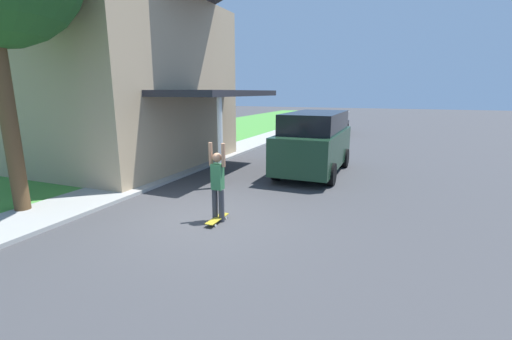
% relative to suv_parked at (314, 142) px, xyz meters
% --- Properties ---
extents(ground_plane, '(120.00, 120.00, 0.00)m').
position_rel_suv_parked_xyz_m(ground_plane, '(-1.34, -5.63, -1.16)').
color(ground_plane, '#3D3D3F').
extents(lawn, '(10.00, 80.00, 0.08)m').
position_rel_suv_parked_xyz_m(lawn, '(-9.34, 0.37, -1.12)').
color(lawn, '#478E38').
rests_on(lawn, ground_plane).
extents(sidewalk, '(1.80, 80.00, 0.10)m').
position_rel_suv_parked_xyz_m(sidewalk, '(-4.94, 0.37, -1.11)').
color(sidewalk, '#9E9E99').
rests_on(sidewalk, ground_plane).
extents(house, '(12.35, 8.35, 8.46)m').
position_rel_suv_parked_xyz_m(house, '(-9.14, -1.21, 3.30)').
color(house, tan).
rests_on(house, lawn).
extents(suv_parked, '(2.08, 4.79, 2.21)m').
position_rel_suv_parked_xyz_m(suv_parked, '(0.00, 0.00, 0.00)').
color(suv_parked, '#193823').
rests_on(suv_parked, ground_plane).
extents(car_down_street, '(1.86, 4.42, 1.31)m').
position_rel_suv_parked_xyz_m(car_down_street, '(-1.59, 12.72, -0.54)').
color(car_down_street, black).
rests_on(car_down_street, ground_plane).
extents(skateboarder, '(0.41, 0.21, 1.83)m').
position_rel_suv_parked_xyz_m(skateboarder, '(-0.91, -5.63, -0.23)').
color(skateboarder, '#38383D').
rests_on(skateboarder, ground_plane).
extents(skateboard, '(0.21, 0.80, 0.10)m').
position_rel_suv_parked_xyz_m(skateboard, '(-0.90, -5.72, -1.08)').
color(skateboard, '#A89323').
rests_on(skateboard, ground_plane).
extents(fire_hydrant, '(0.20, 0.20, 0.64)m').
position_rel_suv_parked_xyz_m(fire_hydrant, '(-5.02, -4.32, -0.75)').
color(fire_hydrant, '#99999E').
rests_on(fire_hydrant, sidewalk).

